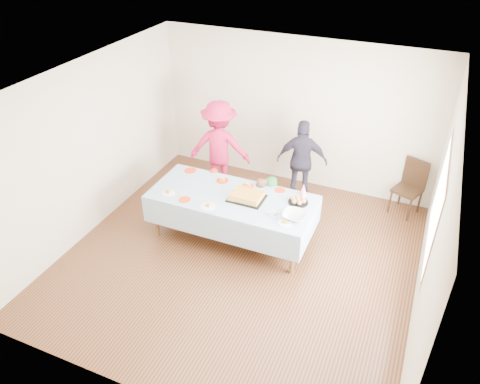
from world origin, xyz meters
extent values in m
plane|color=#402312|center=(0.00, 0.00, 0.00)|extent=(5.00, 5.00, 0.00)
cube|color=beige|center=(0.00, 2.50, 1.35)|extent=(5.00, 0.04, 2.70)
cube|color=beige|center=(0.00, -2.50, 1.35)|extent=(5.00, 0.04, 2.70)
cube|color=beige|center=(-2.50, 0.00, 1.35)|extent=(0.04, 5.00, 2.70)
cube|color=beige|center=(2.50, 0.00, 1.35)|extent=(0.04, 5.00, 2.70)
cube|color=white|center=(0.00, 0.00, 2.70)|extent=(5.00, 5.00, 0.04)
cube|color=#472B16|center=(2.47, 0.20, 1.50)|extent=(0.03, 1.75, 1.35)
cylinder|color=brown|center=(-1.43, -0.01, 0.36)|extent=(0.06, 0.06, 0.73)
cylinder|color=brown|center=(0.81, -0.01, 0.36)|extent=(0.06, 0.06, 0.73)
cylinder|color=brown|center=(-1.43, 0.83, 0.36)|extent=(0.06, 0.06, 0.73)
cylinder|color=brown|center=(0.81, 0.83, 0.36)|extent=(0.06, 0.06, 0.73)
cube|color=brown|center=(-0.31, 0.41, 0.75)|extent=(2.40, 1.00, 0.04)
cube|color=white|center=(-0.31, 0.41, 0.78)|extent=(2.50, 1.10, 0.01)
cube|color=black|center=(-0.08, 0.43, 0.79)|extent=(0.53, 0.41, 0.02)
cube|color=gold|center=(-0.08, 0.43, 0.83)|extent=(0.45, 0.34, 0.07)
cube|color=#A96827|center=(-0.08, 0.43, 0.87)|extent=(0.45, 0.34, 0.01)
cylinder|color=black|center=(0.66, 0.64, 0.79)|extent=(0.30, 0.30, 0.02)
sphere|color=tan|center=(0.74, 0.64, 0.83)|extent=(0.07, 0.07, 0.07)
sphere|color=tan|center=(0.70, 0.71, 0.83)|extent=(0.07, 0.07, 0.07)
sphere|color=tan|center=(0.62, 0.71, 0.83)|extent=(0.07, 0.07, 0.07)
sphere|color=tan|center=(0.58, 0.64, 0.83)|extent=(0.07, 0.07, 0.07)
sphere|color=tan|center=(0.62, 0.57, 0.83)|extent=(0.07, 0.07, 0.07)
sphere|color=tan|center=(0.70, 0.57, 0.83)|extent=(0.07, 0.07, 0.07)
sphere|color=tan|center=(0.66, 0.64, 0.83)|extent=(0.07, 0.07, 0.07)
imported|color=silver|center=(0.72, 0.25, 0.82)|extent=(0.34, 0.34, 0.08)
cone|color=white|center=(0.66, 0.87, 0.88)|extent=(0.11, 0.11, 0.19)
cylinder|color=red|center=(-1.25, 0.83, 0.79)|extent=(0.19, 0.19, 0.01)
cylinder|color=red|center=(-0.63, 0.76, 0.79)|extent=(0.19, 0.19, 0.01)
cylinder|color=red|center=(-0.20, 0.76, 0.79)|extent=(0.19, 0.19, 0.01)
cylinder|color=red|center=(0.30, 0.85, 0.79)|extent=(0.16, 0.16, 0.01)
cylinder|color=red|center=(-0.92, 0.04, 0.79)|extent=(0.17, 0.17, 0.01)
cylinder|color=white|center=(-1.24, 0.10, 0.79)|extent=(0.20, 0.20, 0.01)
cylinder|color=white|center=(-0.52, 0.01, 0.79)|extent=(0.23, 0.23, 0.01)
cylinder|color=white|center=(0.64, 0.08, 0.79)|extent=(0.20, 0.20, 0.01)
cylinder|color=black|center=(1.87, 2.10, 0.21)|extent=(0.04, 0.04, 0.42)
cylinder|color=black|center=(2.20, 1.97, 0.21)|extent=(0.04, 0.04, 0.42)
cylinder|color=black|center=(2.00, 2.43, 0.21)|extent=(0.04, 0.04, 0.42)
cylinder|color=black|center=(2.33, 2.30, 0.21)|extent=(0.04, 0.04, 0.42)
cube|color=black|center=(2.10, 2.20, 0.44)|extent=(0.54, 0.54, 0.05)
cube|color=black|center=(2.17, 2.37, 0.71)|extent=(0.40, 0.19, 0.49)
imported|color=red|center=(-0.90, 1.00, 0.41)|extent=(0.35, 0.28, 0.83)
imported|color=#236A2F|center=(0.11, 0.99, 0.44)|extent=(0.49, 0.37, 0.88)
imported|color=#B06F52|center=(-0.04, 0.90, 0.44)|extent=(0.45, 0.37, 0.88)
imported|color=#CB1948|center=(-1.12, 1.68, 0.85)|extent=(1.21, 0.86, 1.70)
imported|color=#302C3D|center=(0.32, 1.96, 0.74)|extent=(0.92, 0.52, 1.48)
camera|label=1|loc=(2.13, -4.95, 4.65)|focal=35.00mm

